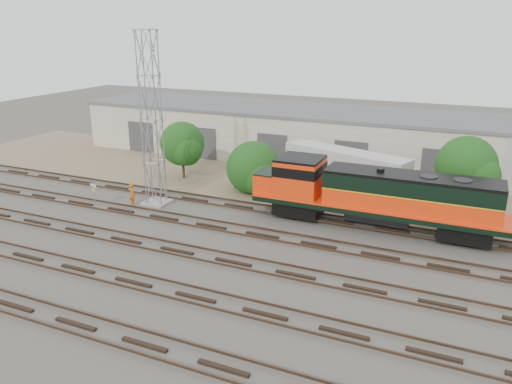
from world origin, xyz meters
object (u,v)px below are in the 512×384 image
at_px(signal_tower, 152,123).
at_px(semi_trailer, 348,166).
at_px(locomotive, 374,195).
at_px(worker, 132,195).

height_order(signal_tower, semi_trailer, signal_tower).
xyz_separation_m(locomotive, worker, (-18.47, -3.01, -1.57)).
relative_size(locomotive, semi_trailer, 1.55).
distance_m(signal_tower, worker, 5.98).
height_order(signal_tower, worker, signal_tower).
bearing_deg(semi_trailer, worker, -124.97).
bearing_deg(worker, semi_trailer, -114.44).
xyz_separation_m(locomotive, semi_trailer, (-3.74, 7.65, -0.24)).
bearing_deg(semi_trailer, signal_tower, -125.00).
bearing_deg(locomotive, worker, -170.73).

